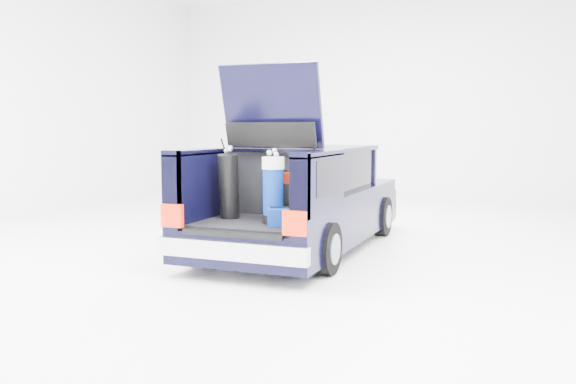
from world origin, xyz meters
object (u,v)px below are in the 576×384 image
at_px(red_suitcase, 290,197).
at_px(blue_golf_bag, 273,189).
at_px(car, 304,201).
at_px(black_golf_bag, 229,186).
at_px(blue_duffel, 286,217).

distance_m(red_suitcase, blue_golf_bag, 0.29).
xyz_separation_m(car, red_suitcase, (0.34, -1.38, 0.21)).
relative_size(car, blue_golf_bag, 5.35).
distance_m(black_golf_bag, blue_golf_bag, 0.66).
relative_size(red_suitcase, blue_duffel, 1.26).
relative_size(red_suitcase, black_golf_bag, 0.69).
bearing_deg(blue_golf_bag, blue_duffel, -28.79).
relative_size(black_golf_bag, blue_duffel, 1.82).
height_order(red_suitcase, blue_duffel, red_suitcase).
bearing_deg(red_suitcase, black_golf_bag, -179.98).
relative_size(black_golf_bag, blue_golf_bag, 1.01).
distance_m(car, black_golf_bag, 1.58).
bearing_deg(black_golf_bag, red_suitcase, 0.08).
bearing_deg(blue_duffel, red_suitcase, 82.35).
xyz_separation_m(red_suitcase, blue_duffel, (0.09, -0.36, -0.19)).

